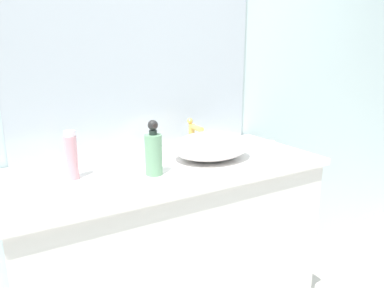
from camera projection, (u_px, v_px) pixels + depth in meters
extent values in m
cube|color=silver|center=(147.00, 66.00, 1.66)|extent=(6.00, 0.06, 2.60)
cube|color=white|center=(172.00, 260.00, 1.57)|extent=(1.29, 0.54, 0.87)
cube|color=white|center=(170.00, 167.00, 1.46)|extent=(1.33, 0.58, 0.03)
cube|color=#B2BCC6|center=(139.00, 11.00, 1.54)|extent=(1.21, 0.01, 1.29)
ellipsoid|color=white|center=(211.00, 146.00, 1.52)|extent=(0.36, 0.29, 0.12)
cylinder|color=#D8AD51|center=(192.00, 137.00, 1.66)|extent=(0.03, 0.03, 0.13)
cylinder|color=#D8AD51|center=(197.00, 128.00, 1.61)|extent=(0.03, 0.09, 0.03)
sphere|color=#D8AD51|center=(190.00, 121.00, 1.66)|extent=(0.03, 0.03, 0.03)
cylinder|color=#6FA27A|center=(154.00, 155.00, 1.31)|extent=(0.07, 0.07, 0.16)
cylinder|color=#1F2B26|center=(153.00, 132.00, 1.28)|extent=(0.03, 0.03, 0.02)
sphere|color=#262526|center=(153.00, 125.00, 1.28)|extent=(0.04, 0.04, 0.04)
cylinder|color=black|center=(154.00, 126.00, 1.27)|extent=(0.02, 0.02, 0.02)
cylinder|color=#D698A4|center=(72.00, 158.00, 1.26)|extent=(0.05, 0.05, 0.16)
cylinder|color=silver|center=(70.00, 133.00, 1.23)|extent=(0.04, 0.04, 0.02)
cylinder|color=silver|center=(271.00, 145.00, 1.69)|extent=(0.05, 0.05, 0.04)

